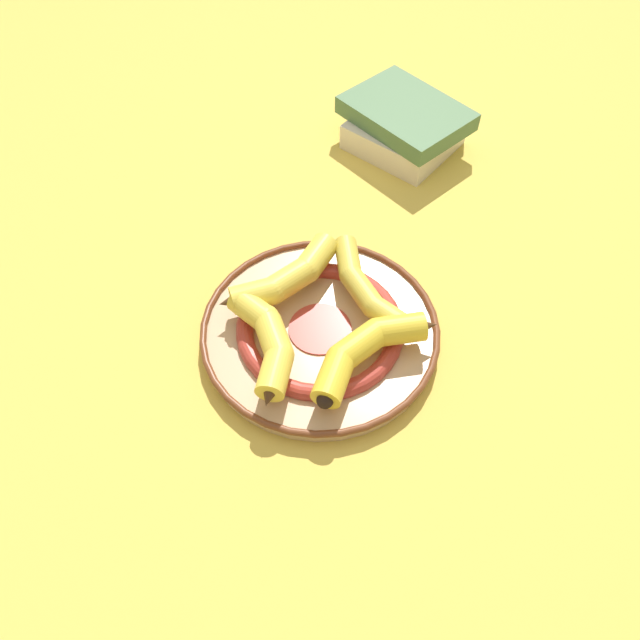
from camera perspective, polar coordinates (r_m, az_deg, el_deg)
The scene contains 7 objects.
ground_plane at distance 0.83m, azimuth -1.46°, elevation -0.39°, with size 2.80×2.80×0.00m, color gold.
decorative_bowl at distance 0.81m, azimuth 0.00°, elevation -0.96°, with size 0.31×0.31×0.03m.
banana_a at distance 0.76m, azimuth -4.79°, elevation -1.98°, with size 0.09×0.18×0.04m.
banana_b at distance 0.82m, azimuth -3.20°, elevation 3.79°, with size 0.19×0.07×0.04m.
banana_c at distance 0.81m, azimuth 4.14°, elevation 3.04°, with size 0.06×0.19×0.03m.
banana_d at distance 0.75m, azimuth 4.28°, elevation -2.63°, with size 0.19×0.08×0.04m.
book_stack at distance 1.09m, azimuth 7.66°, elevation 17.26°, with size 0.19×0.21×0.07m.
Camera 1 is at (-0.24, -0.43, 0.67)m, focal length 35.00 mm.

